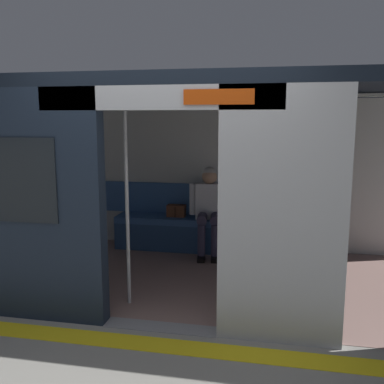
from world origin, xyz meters
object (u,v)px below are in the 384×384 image
(person_seated, at_px, (209,204))
(book, at_px, (236,218))
(train_car, at_px, (183,151))
(bench_seat, at_px, (204,226))
(grab_pole_door, at_px, (127,202))
(handbag, at_px, (176,211))

(person_seated, relative_size, book, 5.48)
(train_car, relative_size, bench_seat, 2.49)
(book, xyz_separation_m, grab_pole_door, (0.89, 1.95, 0.57))
(grab_pole_door, bearing_deg, handbag, -91.12)
(book, bearing_deg, handbag, -6.89)
(bench_seat, height_order, book, book)
(train_car, relative_size, grab_pole_door, 3.03)
(grab_pole_door, bearing_deg, person_seated, -106.18)
(bench_seat, distance_m, book, 0.45)
(bench_seat, relative_size, grab_pole_door, 1.22)
(handbag, relative_size, grab_pole_door, 0.12)
(handbag, bearing_deg, bench_seat, 172.50)
(handbag, relative_size, book, 1.18)
(bench_seat, xyz_separation_m, person_seated, (-0.07, 0.05, 0.33))
(handbag, xyz_separation_m, grab_pole_door, (0.04, 1.93, 0.49))
(book, relative_size, grab_pole_door, 0.10)
(train_car, height_order, bench_seat, train_car)
(person_seated, height_order, grab_pole_door, grab_pole_door)
(train_car, height_order, handbag, train_car)
(person_seated, relative_size, grab_pole_door, 0.57)
(bench_seat, xyz_separation_m, handbag, (0.42, -0.06, 0.20))
(bench_seat, bearing_deg, person_seated, 144.91)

